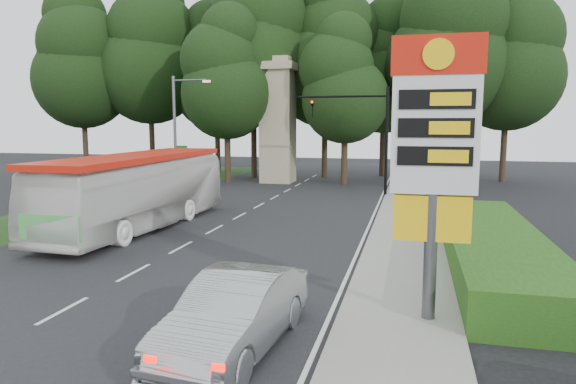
% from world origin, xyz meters
% --- Properties ---
extents(ground, '(120.00, 120.00, 0.00)m').
position_xyz_m(ground, '(0.00, 0.00, 0.00)').
color(ground, black).
rests_on(ground, ground).
extents(road_surface, '(14.00, 80.00, 0.02)m').
position_xyz_m(road_surface, '(0.00, 12.00, 0.01)').
color(road_surface, black).
rests_on(road_surface, ground).
extents(sidewalk_right, '(3.00, 80.00, 0.12)m').
position_xyz_m(sidewalk_right, '(8.50, 12.00, 0.06)').
color(sidewalk_right, gray).
rests_on(sidewalk_right, ground).
extents(grass_verge_left, '(5.00, 50.00, 0.02)m').
position_xyz_m(grass_verge_left, '(-9.50, 18.00, 0.01)').
color(grass_verge_left, '#193814').
rests_on(grass_verge_left, ground).
extents(hedge, '(3.00, 14.00, 1.20)m').
position_xyz_m(hedge, '(11.50, 8.00, 0.60)').
color(hedge, '#244712').
rests_on(hedge, ground).
extents(gas_station_pylon, '(2.10, 0.45, 6.85)m').
position_xyz_m(gas_station_pylon, '(9.20, 1.99, 4.45)').
color(gas_station_pylon, '#59595E').
rests_on(gas_station_pylon, ground).
extents(traffic_signal_mast, '(6.10, 0.35, 7.20)m').
position_xyz_m(traffic_signal_mast, '(5.68, 24.00, 4.67)').
color(traffic_signal_mast, black).
rests_on(traffic_signal_mast, ground).
extents(streetlight_signs, '(2.75, 0.98, 8.00)m').
position_xyz_m(streetlight_signs, '(-6.99, 22.01, 4.44)').
color(streetlight_signs, '#59595E').
rests_on(streetlight_signs, ground).
extents(monument, '(3.00, 3.00, 10.05)m').
position_xyz_m(monument, '(-2.00, 30.00, 5.10)').
color(monument, tan).
rests_on(monument, ground).
extents(tree_far_west, '(8.96, 8.96, 17.60)m').
position_xyz_m(tree_far_west, '(-22.00, 33.00, 10.68)').
color(tree_far_west, '#2D2116').
rests_on(tree_far_west, ground).
extents(tree_west_mid, '(9.80, 9.80, 19.25)m').
position_xyz_m(tree_west_mid, '(-16.00, 35.00, 11.69)').
color(tree_west_mid, '#2D2116').
rests_on(tree_west_mid, ground).
extents(tree_west_near, '(8.40, 8.40, 16.50)m').
position_xyz_m(tree_west_near, '(-10.00, 37.00, 10.02)').
color(tree_west_near, '#2D2116').
rests_on(tree_west_near, ground).
extents(tree_center_left, '(10.08, 10.08, 19.80)m').
position_xyz_m(tree_center_left, '(-5.00, 33.00, 12.02)').
color(tree_center_left, '#2D2116').
rests_on(tree_center_left, ground).
extents(tree_center_right, '(9.24, 9.24, 18.15)m').
position_xyz_m(tree_center_right, '(1.00, 35.00, 11.02)').
color(tree_center_right, '#2D2116').
rests_on(tree_center_right, ground).
extents(tree_east_near, '(8.12, 8.12, 15.95)m').
position_xyz_m(tree_east_near, '(6.00, 37.00, 9.68)').
color(tree_east_near, '#2D2116').
rests_on(tree_east_near, ground).
extents(tree_east_mid, '(9.52, 9.52, 18.70)m').
position_xyz_m(tree_east_mid, '(11.00, 33.00, 11.35)').
color(tree_east_mid, '#2D2116').
rests_on(tree_east_mid, ground).
extents(tree_far_east, '(8.68, 8.68, 17.05)m').
position_xyz_m(tree_far_east, '(16.00, 35.00, 10.35)').
color(tree_far_east, '#2D2116').
rests_on(tree_far_east, ground).
extents(tree_monument_left, '(7.28, 7.28, 14.30)m').
position_xyz_m(tree_monument_left, '(-6.00, 29.00, 8.68)').
color(tree_monument_left, '#2D2116').
rests_on(tree_monument_left, ground).
extents(tree_monument_right, '(6.72, 6.72, 13.20)m').
position_xyz_m(tree_monument_right, '(3.50, 29.50, 8.01)').
color(tree_monument_right, '#2D2116').
rests_on(tree_monument_right, ground).
extents(transit_bus, '(3.35, 12.41, 3.43)m').
position_xyz_m(transit_bus, '(-3.50, 10.51, 1.71)').
color(transit_bus, white).
rests_on(transit_bus, ground).
extents(sedan_silver, '(2.18, 5.15, 1.65)m').
position_xyz_m(sedan_silver, '(5.12, -0.58, 0.83)').
color(sedan_silver, '#A1A3A8').
rests_on(sedan_silver, ground).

